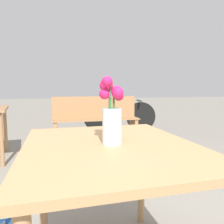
{
  "coord_description": "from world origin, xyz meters",
  "views": [
    {
      "loc": [
        -0.22,
        -1.03,
        1.01
      ],
      "look_at": [
        0.01,
        -0.01,
        0.9
      ],
      "focal_mm": 35.0,
      "sensor_mm": 36.0,
      "label": 1
    }
  ],
  "objects": [
    {
      "name": "bicycle",
      "position": [
        1.05,
        3.8,
        0.36
      ],
      "size": [
        1.66,
        0.44,
        0.79
      ],
      "color": "black",
      "rests_on": "ground_plane"
    },
    {
      "name": "bench_near",
      "position": [
        0.36,
        2.94,
        0.46
      ],
      "size": [
        1.57,
        0.39,
        0.85
      ],
      "color": "#9E7047",
      "rests_on": "ground_plane"
    },
    {
      "name": "table_front",
      "position": [
        0.0,
        0.0,
        0.64
      ],
      "size": [
        0.86,
        1.02,
        0.74
      ],
      "color": "tan",
      "rests_on": "ground_plane"
    },
    {
      "name": "flower_vase",
      "position": [
        0.01,
        -0.01,
        0.88
      ],
      "size": [
        0.13,
        0.15,
        0.33
      ],
      "color": "silver",
      "rests_on": "table_front"
    }
  ]
}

